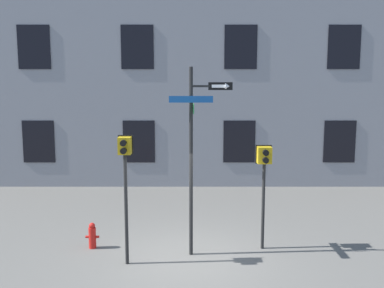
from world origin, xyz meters
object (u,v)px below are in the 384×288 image
at_px(pedestrian_signal_right, 265,168).
at_px(fire_hydrant, 93,236).
at_px(pedestrian_signal_left, 126,166).
at_px(street_sign_pole, 195,146).

relative_size(pedestrian_signal_right, fire_hydrant, 3.97).
bearing_deg(pedestrian_signal_right, pedestrian_signal_left, -164.09).
height_order(pedestrian_signal_left, fire_hydrant, pedestrian_signal_left).
height_order(street_sign_pole, fire_hydrant, street_sign_pole).
bearing_deg(pedestrian_signal_left, fire_hydrant, 136.64).
xyz_separation_m(pedestrian_signal_left, pedestrian_signal_right, (3.27, 0.93, -0.21)).
bearing_deg(pedestrian_signal_right, fire_hydrant, 179.58).
xyz_separation_m(street_sign_pole, fire_hydrant, (-2.57, 0.42, -2.35)).
relative_size(street_sign_pole, fire_hydrant, 6.83).
relative_size(pedestrian_signal_left, pedestrian_signal_right, 1.14).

